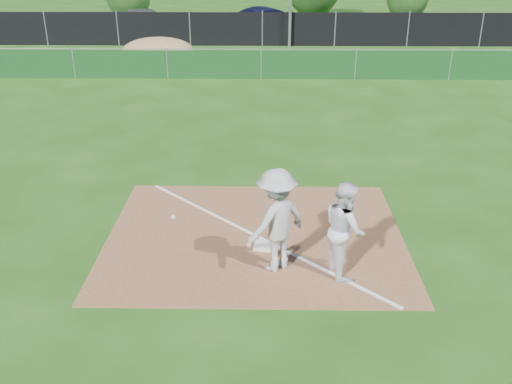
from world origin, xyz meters
TOP-DOWN VIEW (x-y plane):
  - ground at (0.00, 10.00)m, footprint 90.00×90.00m
  - infield_dirt at (0.00, 1.00)m, footprint 6.00×5.00m
  - foul_line at (0.00, 1.00)m, footprint 5.01×5.01m
  - green_fence at (0.00, 15.00)m, footprint 44.00×0.05m
  - dirt_mound at (-5.00, 18.50)m, footprint 3.38×2.60m
  - black_fence at (0.00, 23.00)m, footprint 46.00×0.04m
  - parking_lot at (0.00, 28.00)m, footprint 46.00×9.00m
  - first_base at (0.17, 0.52)m, footprint 0.39×0.39m
  - play_at_first at (0.40, -0.23)m, footprint 2.59×1.37m
  - runner at (1.61, -0.31)m, footprint 0.84×0.99m
  - car_left at (-7.32, 27.79)m, footprint 4.72×2.48m
  - car_mid at (0.45, 27.03)m, footprint 5.14×3.53m
  - car_right at (3.49, 26.97)m, footprint 4.70×2.93m

SIDE VIEW (x-z plane):
  - ground at x=0.00m, z-range 0.00..0.00m
  - parking_lot at x=0.00m, z-range 0.00..0.01m
  - infield_dirt at x=0.00m, z-range 0.00..0.02m
  - foul_line at x=0.00m, z-range 0.02..0.03m
  - first_base at x=0.17m, z-range 0.02..0.09m
  - dirt_mound at x=-5.00m, z-range 0.00..1.17m
  - green_fence at x=0.00m, z-range 0.00..1.20m
  - car_right at x=3.49m, z-range 0.01..1.28m
  - car_left at x=-7.32m, z-range 0.01..1.54m
  - car_mid at x=0.45m, z-range 0.01..1.62m
  - runner at x=1.61m, z-range 0.00..1.78m
  - black_fence at x=0.00m, z-range 0.00..1.80m
  - play_at_first at x=0.40m, z-range 0.02..1.97m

